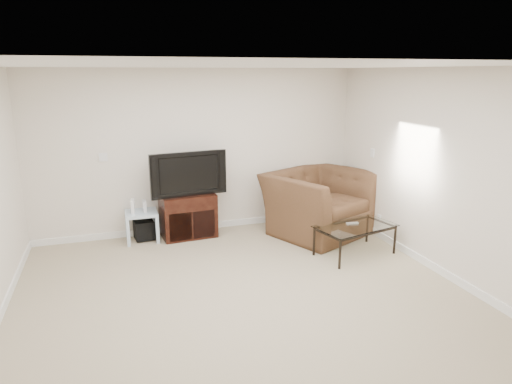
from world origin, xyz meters
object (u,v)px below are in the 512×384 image
object	(u,v)px
subwoofer	(144,230)
recliner	(319,193)
side_table	(142,226)
tv_stand	(188,215)
television	(187,173)
coffee_table	(355,240)

from	to	relation	value
subwoofer	recliner	world-z (taller)	recliner
side_table	subwoofer	size ratio (longest dim) A/B	1.66
tv_stand	recliner	distance (m)	2.04
television	side_table	distance (m)	1.04
television	coffee_table	bearing A→B (deg)	-42.18
tv_stand	recliner	world-z (taller)	recliner
recliner	subwoofer	bearing A→B (deg)	144.38
side_table	subwoofer	world-z (taller)	side_table
tv_stand	recliner	xyz separation A→B (m)	(1.96, -0.49, 0.31)
tv_stand	subwoofer	distance (m)	0.68
recliner	coffee_table	world-z (taller)	recliner
subwoofer	coffee_table	bearing A→B (deg)	-28.70
subwoofer	coffee_table	world-z (taller)	coffee_table
recliner	side_table	bearing A→B (deg)	144.88
side_table	recliner	xyz separation A→B (m)	(2.65, -0.49, 0.42)
tv_stand	side_table	xyz separation A→B (m)	(-0.69, 0.00, -0.11)
side_table	television	bearing A→B (deg)	-2.75
tv_stand	television	world-z (taller)	television
television	subwoofer	xyz separation A→B (m)	(-0.66, 0.05, -0.84)
tv_stand	subwoofer	world-z (taller)	tv_stand
television	subwoofer	world-z (taller)	television
recliner	coffee_table	distance (m)	1.07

